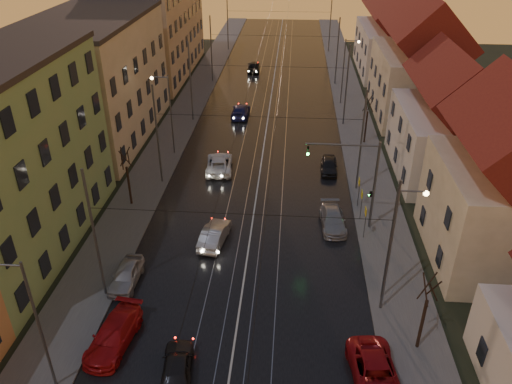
% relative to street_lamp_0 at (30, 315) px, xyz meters
% --- Properties ---
extents(road, '(16.00, 120.00, 0.04)m').
position_rel_street_lamp_0_xyz_m(road, '(9.10, 38.00, -4.87)').
color(road, black).
rests_on(road, ground).
extents(sidewalk_left, '(4.00, 120.00, 0.15)m').
position_rel_street_lamp_0_xyz_m(sidewalk_left, '(-0.90, 38.00, -4.81)').
color(sidewalk_left, '#4C4C4C').
rests_on(sidewalk_left, ground).
extents(sidewalk_right, '(4.00, 120.00, 0.15)m').
position_rel_street_lamp_0_xyz_m(sidewalk_right, '(19.10, 38.00, -4.81)').
color(sidewalk_right, '#4C4C4C').
rests_on(sidewalk_right, ground).
extents(tram_rail_0, '(0.06, 120.00, 0.03)m').
position_rel_street_lamp_0_xyz_m(tram_rail_0, '(6.90, 38.00, -4.83)').
color(tram_rail_0, gray).
rests_on(tram_rail_0, road).
extents(tram_rail_1, '(0.06, 120.00, 0.03)m').
position_rel_street_lamp_0_xyz_m(tram_rail_1, '(8.33, 38.00, -4.83)').
color(tram_rail_1, gray).
rests_on(tram_rail_1, road).
extents(tram_rail_2, '(0.06, 120.00, 0.03)m').
position_rel_street_lamp_0_xyz_m(tram_rail_2, '(9.87, 38.00, -4.83)').
color(tram_rail_2, gray).
rests_on(tram_rail_2, road).
extents(tram_rail_3, '(0.06, 120.00, 0.03)m').
position_rel_street_lamp_0_xyz_m(tram_rail_3, '(11.30, 38.00, -4.83)').
color(tram_rail_3, gray).
rests_on(tram_rail_3, road).
extents(apartment_left_2, '(10.00, 20.00, 12.00)m').
position_rel_street_lamp_0_xyz_m(apartment_left_2, '(-8.40, 32.00, 1.11)').
color(apartment_left_2, tan).
rests_on(apartment_left_2, ground).
extents(apartment_left_3, '(10.00, 24.00, 14.00)m').
position_rel_street_lamp_0_xyz_m(apartment_left_3, '(-8.40, 56.00, 2.11)').
color(apartment_left_3, tan).
rests_on(apartment_left_3, ground).
extents(house_right_1, '(8.67, 10.20, 10.80)m').
position_rel_street_lamp_0_xyz_m(house_right_1, '(26.10, 13.00, 0.56)').
color(house_right_1, '#B9AE8E').
rests_on(house_right_1, ground).
extents(house_right_2, '(9.18, 12.24, 9.20)m').
position_rel_street_lamp_0_xyz_m(house_right_2, '(26.10, 26.00, -0.24)').
color(house_right_2, silver).
rests_on(house_right_2, ground).
extents(house_right_3, '(9.18, 14.28, 11.50)m').
position_rel_street_lamp_0_xyz_m(house_right_3, '(26.10, 41.00, 0.92)').
color(house_right_3, '#B9AE8E').
rests_on(house_right_3, ground).
extents(house_right_4, '(9.18, 16.32, 10.00)m').
position_rel_street_lamp_0_xyz_m(house_right_4, '(26.10, 59.00, 0.16)').
color(house_right_4, silver).
rests_on(house_right_4, ground).
extents(catenary_pole_l_1, '(0.16, 0.16, 9.00)m').
position_rel_street_lamp_0_xyz_m(catenary_pole_l_1, '(0.50, 7.00, -0.39)').
color(catenary_pole_l_1, '#595B60').
rests_on(catenary_pole_l_1, ground).
extents(catenary_pole_r_1, '(0.16, 0.16, 9.00)m').
position_rel_street_lamp_0_xyz_m(catenary_pole_r_1, '(17.70, 7.00, -0.39)').
color(catenary_pole_r_1, '#595B60').
rests_on(catenary_pole_r_1, ground).
extents(catenary_pole_l_2, '(0.16, 0.16, 9.00)m').
position_rel_street_lamp_0_xyz_m(catenary_pole_l_2, '(0.50, 22.00, -0.39)').
color(catenary_pole_l_2, '#595B60').
rests_on(catenary_pole_l_2, ground).
extents(catenary_pole_r_2, '(0.16, 0.16, 9.00)m').
position_rel_street_lamp_0_xyz_m(catenary_pole_r_2, '(17.70, 22.00, -0.39)').
color(catenary_pole_r_2, '#595B60').
rests_on(catenary_pole_r_2, ground).
extents(catenary_pole_l_3, '(0.16, 0.16, 9.00)m').
position_rel_street_lamp_0_xyz_m(catenary_pole_l_3, '(0.50, 37.00, -0.39)').
color(catenary_pole_l_3, '#595B60').
rests_on(catenary_pole_l_3, ground).
extents(catenary_pole_r_3, '(0.16, 0.16, 9.00)m').
position_rel_street_lamp_0_xyz_m(catenary_pole_r_3, '(17.70, 37.00, -0.39)').
color(catenary_pole_r_3, '#595B60').
rests_on(catenary_pole_r_3, ground).
extents(catenary_pole_l_4, '(0.16, 0.16, 9.00)m').
position_rel_street_lamp_0_xyz_m(catenary_pole_l_4, '(0.50, 52.00, -0.39)').
color(catenary_pole_l_4, '#595B60').
rests_on(catenary_pole_l_4, ground).
extents(catenary_pole_r_4, '(0.16, 0.16, 9.00)m').
position_rel_street_lamp_0_xyz_m(catenary_pole_r_4, '(17.70, 52.00, -0.39)').
color(catenary_pole_r_4, '#595B60').
rests_on(catenary_pole_r_4, ground).
extents(catenary_pole_l_5, '(0.16, 0.16, 9.00)m').
position_rel_street_lamp_0_xyz_m(catenary_pole_l_5, '(0.50, 70.00, -0.39)').
color(catenary_pole_l_5, '#595B60').
rests_on(catenary_pole_l_5, ground).
extents(catenary_pole_r_5, '(0.16, 0.16, 9.00)m').
position_rel_street_lamp_0_xyz_m(catenary_pole_r_5, '(17.70, 70.00, -0.39)').
color(catenary_pole_r_5, '#595B60').
rests_on(catenary_pole_r_5, ground).
extents(street_lamp_0, '(1.75, 0.32, 8.00)m').
position_rel_street_lamp_0_xyz_m(street_lamp_0, '(0.00, 0.00, 0.00)').
color(street_lamp_0, '#595B60').
rests_on(street_lamp_0, ground).
extents(street_lamp_1, '(1.75, 0.32, 8.00)m').
position_rel_street_lamp_0_xyz_m(street_lamp_1, '(18.21, 8.00, 0.00)').
color(street_lamp_1, '#595B60').
rests_on(street_lamp_1, ground).
extents(street_lamp_2, '(1.75, 0.32, 8.00)m').
position_rel_street_lamp_0_xyz_m(street_lamp_2, '(0.00, 28.00, 0.00)').
color(street_lamp_2, '#595B60').
rests_on(street_lamp_2, ground).
extents(street_lamp_3, '(1.75, 0.32, 8.00)m').
position_rel_street_lamp_0_xyz_m(street_lamp_3, '(18.21, 44.00, 0.00)').
color(street_lamp_3, '#595B60').
rests_on(street_lamp_3, ground).
extents(traffic_light_mast, '(5.30, 0.32, 7.20)m').
position_rel_street_lamp_0_xyz_m(traffic_light_mast, '(17.10, 16.00, -0.29)').
color(traffic_light_mast, '#595B60').
rests_on(traffic_light_mast, ground).
extents(bare_tree_0, '(1.09, 1.09, 5.11)m').
position_rel_street_lamp_0_xyz_m(bare_tree_0, '(-1.09, 18.00, -2.40)').
color(bare_tree_0, black).
rests_on(bare_tree_0, ground).
extents(bare_tree_1, '(1.09, 1.09, 5.11)m').
position_rel_street_lamp_0_xyz_m(bare_tree_1, '(19.31, 4.00, -2.40)').
color(bare_tree_1, black).
rests_on(bare_tree_1, ground).
extents(bare_tree_2, '(1.09, 1.09, 5.11)m').
position_rel_street_lamp_0_xyz_m(bare_tree_2, '(19.51, 32.00, -2.40)').
color(bare_tree_2, black).
rests_on(bare_tree_2, ground).
extents(driving_car_0, '(2.04, 4.07, 1.33)m').
position_rel_street_lamp_0_xyz_m(driving_car_0, '(6.39, 1.14, -4.22)').
color(driving_car_0, black).
rests_on(driving_car_0, ground).
extents(driving_car_1, '(2.06, 4.42, 1.40)m').
position_rel_street_lamp_0_xyz_m(driving_car_1, '(6.56, 13.21, -4.18)').
color(driving_car_1, '#9B9CA1').
rests_on(driving_car_1, ground).
extents(driving_car_2, '(2.80, 5.25, 1.40)m').
position_rel_street_lamp_0_xyz_m(driving_car_2, '(5.29, 24.79, -4.18)').
color(driving_car_2, white).
rests_on(driving_car_2, ground).
extents(driving_car_3, '(1.96, 4.79, 1.39)m').
position_rel_street_lamp_0_xyz_m(driving_car_3, '(5.85, 38.75, -4.19)').
color(driving_car_3, navy).
rests_on(driving_car_3, ground).
extents(driving_car_4, '(2.17, 4.71, 1.56)m').
position_rel_street_lamp_0_xyz_m(driving_car_4, '(5.89, 57.41, -4.10)').
color(driving_car_4, black).
rests_on(driving_car_4, ground).
extents(parked_left_2, '(2.55, 5.00, 1.39)m').
position_rel_street_lamp_0_xyz_m(parked_left_2, '(2.39, 3.04, -4.19)').
color(parked_left_2, '#AA1114').
rests_on(parked_left_2, ground).
extents(parked_left_3, '(1.65, 3.95, 1.34)m').
position_rel_street_lamp_0_xyz_m(parked_left_3, '(1.50, 8.26, -4.22)').
color(parked_left_3, '#A3A3A8').
rests_on(parked_left_3, ground).
extents(parked_right_0, '(2.80, 5.23, 1.40)m').
position_rel_street_lamp_0_xyz_m(parked_right_0, '(16.61, 1.34, -4.19)').
color(parked_right_0, maroon).
rests_on(parked_right_0, ground).
extents(parked_right_1, '(2.07, 4.50, 1.27)m').
position_rel_street_lamp_0_xyz_m(parked_right_1, '(15.30, 16.00, -4.25)').
color(parked_right_1, '#9A9A9F').
rests_on(parked_right_1, ground).
extents(parked_right_2, '(1.62, 3.76, 1.26)m').
position_rel_street_lamp_0_xyz_m(parked_right_2, '(15.49, 25.29, -4.25)').
color(parked_right_2, black).
rests_on(parked_right_2, ground).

